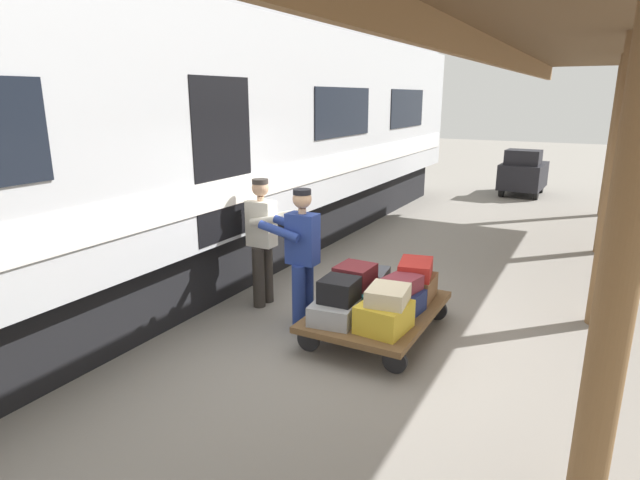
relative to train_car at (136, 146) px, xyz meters
name	(u,v)px	position (x,y,z in m)	size (l,w,h in m)	color
ground_plane	(381,342)	(-3.64, 0.00, -2.06)	(60.00, 60.00, 0.00)	gray
platform_canopy	(638,23)	(-5.73, 0.00, 1.22)	(3.20, 18.21, 3.56)	brown
train_car	(136,146)	(0.00, 0.00, 0.00)	(3.02, 19.30, 4.00)	#B7BABF
luggage_cart	(377,312)	(-3.52, -0.17, -1.78)	(1.27, 1.87, 0.33)	brown
suitcase_navy_fabric	(401,303)	(-3.80, -0.17, -1.61)	(0.42, 0.51, 0.24)	navy
suitcase_brown_leather	(415,287)	(-3.80, -0.68, -1.59)	(0.43, 0.54, 0.28)	brown
suitcase_slate_roller	(372,280)	(-3.24, -0.68, -1.60)	(0.36, 0.48, 0.27)	#4C515B
suitcase_teal_softside	(355,295)	(-3.24, -0.17, -1.62)	(0.43, 0.60, 0.22)	#1E666B
suitcase_yellow_case	(384,317)	(-3.80, 0.35, -1.58)	(0.47, 0.54, 0.30)	gold
suitcase_gray_aluminum	(336,310)	(-3.24, 0.35, -1.62)	(0.46, 0.63, 0.22)	#9EA0A5
suitcase_red_plastic	(416,269)	(-3.80, -0.68, -1.35)	(0.37, 0.54, 0.19)	#AD231E
suitcase_cream_canvas	(388,295)	(-3.82, 0.31, -1.35)	(0.40, 0.46, 0.17)	beige
suitcase_maroon_trunk	(355,276)	(-3.22, -0.17, -1.38)	(0.40, 0.43, 0.25)	maroon
suitcase_burgundy_valise	(400,285)	(-3.78, -0.18, -1.40)	(0.33, 0.50, 0.17)	maroon
suitcase_black_hardshell	(339,290)	(-3.27, 0.33, -1.38)	(0.38, 0.38, 0.26)	black
porter_in_overalls	(301,254)	(-2.64, 0.08, -1.14)	(0.67, 0.43, 1.70)	navy
porter_by_door	(263,238)	(-1.83, -0.31, -1.14)	(0.66, 0.42, 1.70)	#332D28
baggage_tug	(523,173)	(-3.69, -10.54, -1.43)	(1.17, 1.75, 1.30)	black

